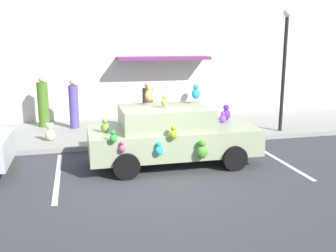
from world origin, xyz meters
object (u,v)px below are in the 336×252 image
at_px(teddy_bear_on_sidewalk, 50,132).
at_px(pedestrian_near_shopfront, 43,104).
at_px(plush_covered_car, 171,135).
at_px(street_lamp_post, 285,58).
at_px(pedestrian_by_lamp, 148,108).
at_px(pedestrian_walking_past, 74,105).

relative_size(teddy_bear_on_sidewalk, pedestrian_near_shopfront, 0.32).
height_order(plush_covered_car, street_lamp_post, street_lamp_post).
bearing_deg(street_lamp_post, teddy_bear_on_sidewalk, 176.69).
bearing_deg(street_lamp_post, pedestrian_by_lamp, 164.57).
height_order(teddy_bear_on_sidewalk, pedestrian_walking_past, pedestrian_walking_past).
relative_size(pedestrian_walking_past, pedestrian_by_lamp, 1.05).
distance_m(teddy_bear_on_sidewalk, pedestrian_near_shopfront, 2.29).
height_order(plush_covered_car, pedestrian_walking_past, plush_covered_car).
bearing_deg(pedestrian_near_shopfront, street_lamp_post, -18.21).
bearing_deg(street_lamp_post, pedestrian_near_shopfront, 161.79).
relative_size(pedestrian_near_shopfront, pedestrian_walking_past, 1.03).
xyz_separation_m(plush_covered_car, pedestrian_by_lamp, (0.01, 3.45, 0.12)).
bearing_deg(plush_covered_car, pedestrian_walking_past, 119.88).
relative_size(street_lamp_post, pedestrian_near_shopfront, 2.26).
bearing_deg(pedestrian_near_shopfront, teddy_bear_on_sidewalk, -81.78).
distance_m(street_lamp_post, pedestrian_by_lamp, 4.92).
relative_size(plush_covered_car, pedestrian_walking_past, 2.52).
bearing_deg(teddy_bear_on_sidewalk, plush_covered_car, -39.35).
bearing_deg(plush_covered_car, teddy_bear_on_sidewalk, 140.65).
bearing_deg(pedestrian_near_shopfront, pedestrian_by_lamp, -21.53).
distance_m(plush_covered_car, street_lamp_post, 5.31).
distance_m(pedestrian_near_shopfront, pedestrian_walking_past, 1.20).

